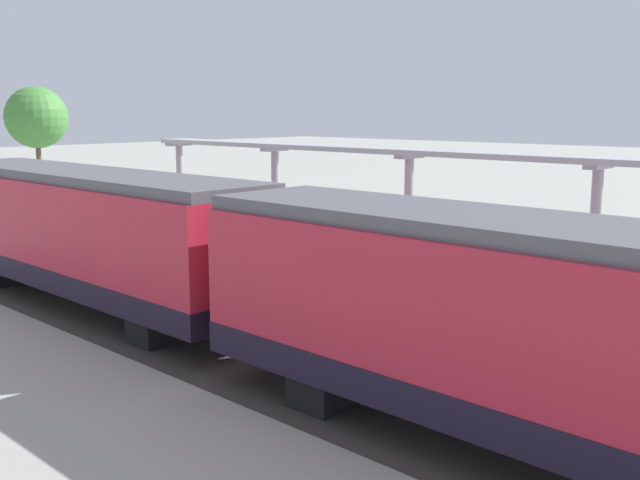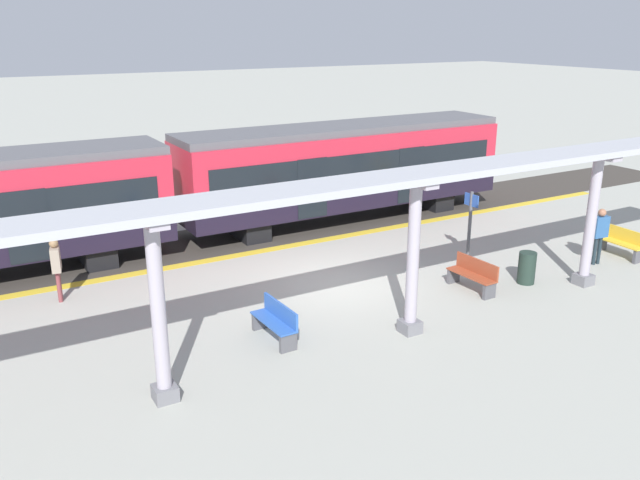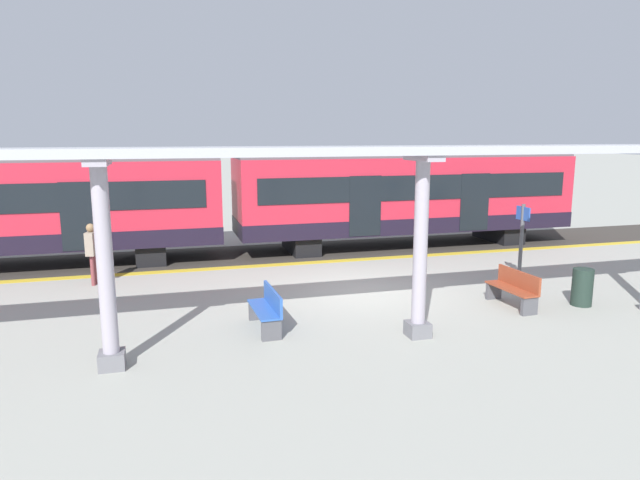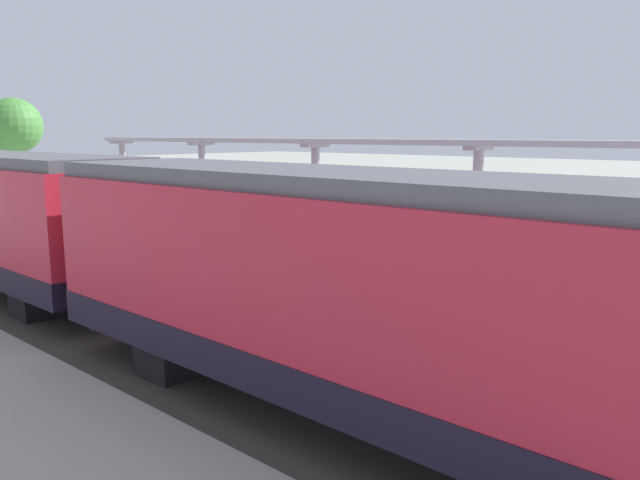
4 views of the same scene
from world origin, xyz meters
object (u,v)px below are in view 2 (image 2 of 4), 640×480
bench_mid_platform (276,321)px  trash_bin (527,268)px  passenger_waiting_near_edge (56,263)px  passenger_by_the_benches (600,230)px  canopy_pillar_third (413,258)px  bench_far_end (622,242)px  platform_info_sign (470,220)px  canopy_pillar_fourth (591,220)px  train_far_carriage (344,170)px  bench_near_end (473,274)px  canopy_pillar_second (158,311)px

bench_mid_platform → trash_bin: trash_bin is taller
bench_mid_platform → passenger_waiting_near_edge: bearing=-140.8°
bench_mid_platform → passenger_by_the_benches: (0.34, 10.50, 0.63)m
canopy_pillar_third → trash_bin: 4.97m
bench_far_end → platform_info_sign: (-1.92, -4.54, 0.89)m
canopy_pillar_third → trash_bin: canopy_pillar_third is taller
canopy_pillar_fourth → bench_far_end: 3.44m
train_far_carriage → bench_near_end: (7.56, -0.58, -1.39)m
train_far_carriage → passenger_by_the_benches: size_ratio=7.14×
canopy_pillar_fourth → passenger_by_the_benches: (-0.91, 1.68, -0.78)m
canopy_pillar_second → platform_info_sign: 10.66m
canopy_pillar_fourth → bench_far_end: (-1.01, 2.97, -1.41)m
train_far_carriage → canopy_pillar_fourth: size_ratio=3.36×
trash_bin → platform_info_sign: platform_info_sign is taller
trash_bin → passenger_waiting_near_edge: (-5.15, -11.43, 0.61)m
train_far_carriage → canopy_pillar_second: 12.93m
canopy_pillar_third → passenger_waiting_near_edge: bearing=-131.8°
trash_bin → passenger_by_the_benches: (-0.04, 2.97, 0.63)m
bench_mid_platform → platform_info_sign: size_ratio=0.69×
canopy_pillar_third → passenger_by_the_benches: canopy_pillar_third is taller
bench_far_end → trash_bin: trash_bin is taller
passenger_by_the_benches → canopy_pillar_fourth: bearing=-61.5°
canopy_pillar_fourth → bench_near_end: size_ratio=2.41×
canopy_pillar_second → canopy_pillar_third: bearing=90.0°
bench_near_end → passenger_waiting_near_edge: passenger_waiting_near_edge is taller
canopy_pillar_second → passenger_waiting_near_edge: (-6.03, -0.90, -0.80)m
bench_near_end → bench_far_end: same height
canopy_pillar_second → trash_bin: 10.65m
canopy_pillar_second → bench_far_end: 14.88m
bench_near_end → passenger_by_the_benches: size_ratio=0.88×
train_far_carriage → passenger_waiting_near_edge: train_far_carriage is taller
passenger_waiting_near_edge → canopy_pillar_second: bearing=8.5°
canopy_pillar_third → platform_info_sign: 5.32m
bench_near_end → trash_bin: size_ratio=1.70×
canopy_pillar_third → bench_mid_platform: bearing=-113.7°
canopy_pillar_second → platform_info_sign: bearing=106.0°
trash_bin → passenger_by_the_benches: size_ratio=0.52×
canopy_pillar_third → bench_near_end: 3.59m
canopy_pillar_second → bench_mid_platform: (-1.25, 2.99, -1.41)m
canopy_pillar_third → bench_far_end: canopy_pillar_third is taller
canopy_pillar_fourth → passenger_by_the_benches: canopy_pillar_fourth is taller
canopy_pillar_second → canopy_pillar_fourth: bearing=90.0°
canopy_pillar_third → passenger_by_the_benches: bearing=96.8°
platform_info_sign → passenger_waiting_near_edge: platform_info_sign is taller
bench_near_end → passenger_waiting_near_edge: bearing=-116.1°
passenger_waiting_near_edge → bench_mid_platform: bearing=39.2°
bench_mid_platform → passenger_waiting_near_edge: 6.19m
bench_mid_platform → canopy_pillar_fourth: bearing=81.9°
canopy_pillar_second → canopy_pillar_third: 5.83m
bench_near_end → trash_bin: bearing=77.6°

